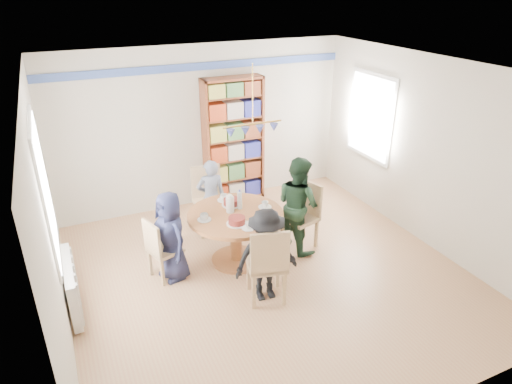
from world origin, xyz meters
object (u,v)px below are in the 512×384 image
dining_table (236,226)px  person_far (211,197)px  person_near (266,255)px  bookshelf (233,142)px  chair_near (268,262)px  radiator (72,286)px  chair_far (208,196)px  person_left (171,236)px  chair_left (160,247)px  person_right (298,204)px  chair_right (304,212)px

dining_table → person_far: size_ratio=1.08×
person_near → bookshelf: 2.88m
chair_near → person_near: 0.10m
person_far → person_near: bearing=100.0°
radiator → chair_far: (2.11, 1.20, 0.22)m
person_left → person_far: (0.86, 0.89, -0.01)m
person_near → dining_table: bearing=96.5°
radiator → dining_table: (2.15, 0.18, 0.21)m
dining_table → person_far: (-0.04, 0.89, 0.05)m
dining_table → chair_left: bearing=178.4°
chair_left → person_right: size_ratio=0.61×
dining_table → person_near: (0.03, -0.90, 0.05)m
chair_near → dining_table: bearing=90.4°
person_left → person_right: (1.83, -0.04, 0.10)m
radiator → chair_right: 3.23m
radiator → person_left: person_left is taller
bookshelf → person_near: bearing=-104.3°
person_left → person_right: person_right is taller
radiator → person_near: 2.31m
chair_right → dining_table: bearing=180.0°
chair_right → chair_near: chair_near is taller
chair_right → person_near: size_ratio=0.81×
dining_table → chair_left: chair_left is taller
chair_right → person_far: person_far is taller
chair_far → chair_near: chair_near is taller
person_left → person_right: size_ratio=0.87×
chair_left → bookshelf: bearing=45.9°
dining_table → person_left: 0.90m
chair_far → chair_near: (0.04, -2.01, 0.00)m
radiator → person_near: person_near is taller
chair_left → person_left: (0.15, -0.03, 0.14)m
radiator → person_right: size_ratio=0.71×
chair_right → chair_far: bearing=137.3°
chair_near → person_right: size_ratio=0.73×
person_far → bookshelf: bearing=-120.3°
chair_far → person_far: (0.00, -0.13, 0.03)m
person_left → chair_right: bearing=74.0°
radiator → chair_near: bearing=-20.5°
person_near → bookshelf: bearing=80.4°
chair_near → person_far: size_ratio=0.86×
radiator → person_near: bearing=-18.2°
radiator → chair_right: size_ratio=1.02×
chair_left → dining_table: bearing=-1.6°
chair_left → chair_right: chair_right is taller
person_left → person_near: 1.29m
radiator → chair_right: (3.22, 0.18, 0.19)m
dining_table → bookshelf: size_ratio=0.60×
dining_table → chair_right: bearing=-0.0°
radiator → bookshelf: bookshelf is taller
radiator → bookshelf: 3.60m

